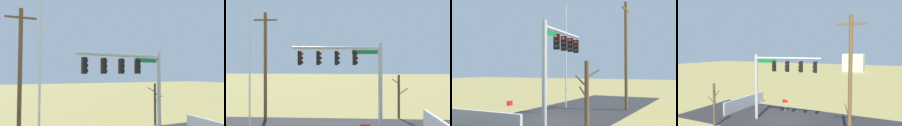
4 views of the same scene
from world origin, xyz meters
TOP-DOWN VIEW (x-y plane):
  - signal_mast at (0.26, 0.70)m, footprint 6.18×0.99m
  - flagpole at (-5.80, -1.86)m, footprint 0.10×0.10m
  - utility_pole at (-6.71, 3.11)m, footprint 1.90×0.26m
  - bare_tree at (4.21, 4.30)m, footprint 1.27×1.02m

SIDE VIEW (x-z plane):
  - bare_tree at x=4.21m, z-range 0.06..3.69m
  - signal_mast at x=0.26m, z-range 1.33..7.35m
  - flagpole at x=-5.80m, z-range 0.00..8.96m
  - utility_pole at x=-6.71m, z-range 0.17..8.88m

